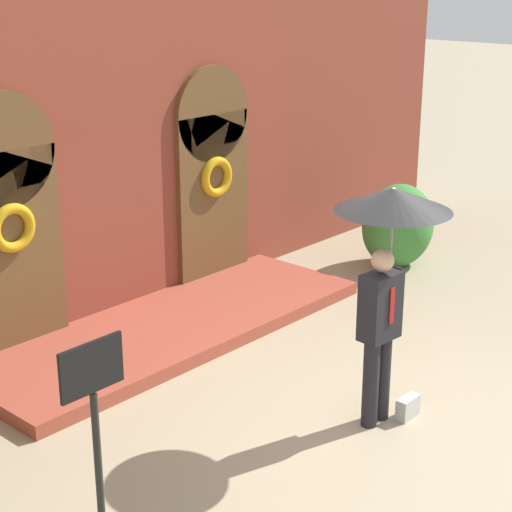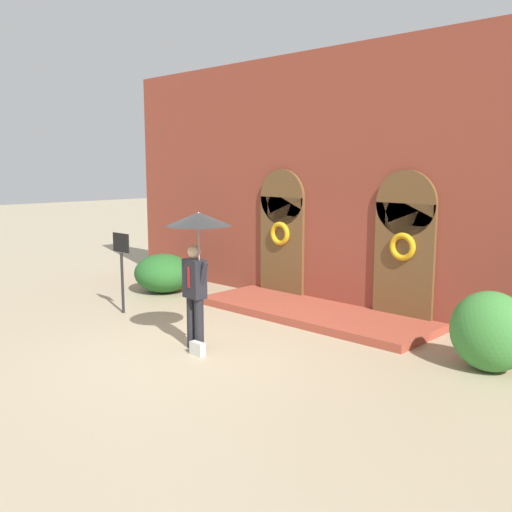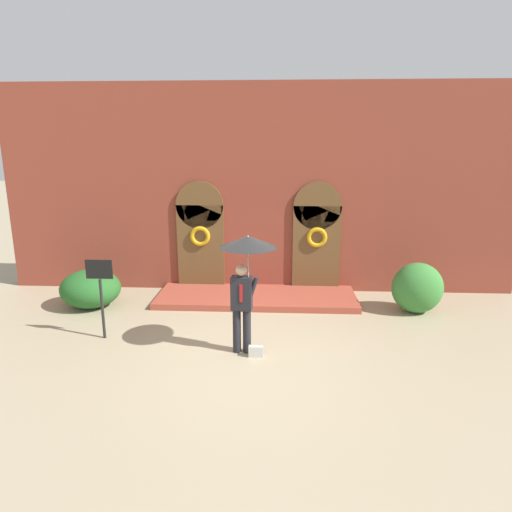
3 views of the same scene
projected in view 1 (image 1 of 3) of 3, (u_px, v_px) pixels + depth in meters
name	position (u px, v px, depth m)	size (l,w,h in m)	color
ground_plane	(380.00, 416.00, 8.58)	(80.00, 80.00, 0.00)	tan
building_facade	(104.00, 105.00, 10.34)	(14.00, 2.30, 5.60)	brown
person_with_umbrella	(390.00, 235.00, 7.93)	(1.10, 1.10, 2.36)	black
handbag	(408.00, 407.00, 8.52)	(0.28, 0.12, 0.22)	#B7B7B2
sign_post	(95.00, 411.00, 6.33)	(0.56, 0.06, 1.72)	black
shrub_right	(398.00, 226.00, 12.67)	(1.23, 0.98, 1.25)	#387A33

